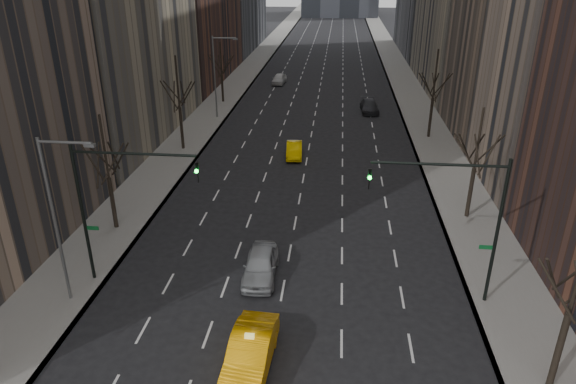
# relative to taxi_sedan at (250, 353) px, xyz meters

# --- Properties ---
(sidewalk_left) EXTENTS (4.50, 320.00, 0.15)m
(sidewalk_left) POSITION_rel_taxi_sedan_xyz_m (-11.46, 64.03, -0.77)
(sidewalk_left) COLOR slate
(sidewalk_left) RESTS_ON ground
(sidewalk_right) EXTENTS (4.50, 320.00, 0.15)m
(sidewalk_right) POSITION_rel_taxi_sedan_xyz_m (13.04, 64.03, -0.77)
(sidewalk_right) COLOR slate
(sidewalk_right) RESTS_ON ground
(tree_lw_b) EXTENTS (3.36, 3.50, 7.82)m
(tree_lw_b) POSITION_rel_taxi_sedan_xyz_m (-11.21, 12.03, 2.87)
(tree_lw_b) COLOR black
(tree_lw_b) RESTS_ON ground
(tree_lw_c) EXTENTS (3.36, 3.50, 8.74)m
(tree_lw_c) POSITION_rel_taxi_sedan_xyz_m (-11.21, 28.03, 3.19)
(tree_lw_c) COLOR black
(tree_lw_c) RESTS_ON ground
(tree_lw_d) EXTENTS (3.36, 3.50, 7.36)m
(tree_lw_d) POSITION_rel_taxi_sedan_xyz_m (-11.21, 46.03, 2.71)
(tree_lw_d) COLOR black
(tree_lw_d) RESTS_ON ground
(tree_rw_a) EXTENTS (3.36, 3.50, 8.28)m
(tree_rw_a) POSITION_rel_taxi_sedan_xyz_m (12.79, 0.03, 3.03)
(tree_rw_a) COLOR black
(tree_rw_a) RESTS_ON ground
(tree_rw_b) EXTENTS (3.36, 3.50, 7.82)m
(tree_rw_b) POSITION_rel_taxi_sedan_xyz_m (12.79, 16.03, 2.87)
(tree_rw_b) COLOR black
(tree_rw_b) RESTS_ON ground
(tree_rw_c) EXTENTS (3.36, 3.50, 8.74)m
(tree_rw_c) POSITION_rel_taxi_sedan_xyz_m (12.79, 34.03, 3.19)
(tree_rw_c) COLOR black
(tree_rw_c) RESTS_ON ground
(traffic_mast_left) EXTENTS (6.69, 0.39, 8.00)m
(traffic_mast_left) POSITION_rel_taxi_sedan_xyz_m (-8.32, 6.03, 4.64)
(traffic_mast_left) COLOR black
(traffic_mast_left) RESTS_ON ground
(traffic_mast_right) EXTENTS (6.69, 0.39, 8.00)m
(traffic_mast_right) POSITION_rel_taxi_sedan_xyz_m (9.90, 6.03, 4.64)
(traffic_mast_right) COLOR black
(traffic_mast_right) RESTS_ON ground
(streetlight_near) EXTENTS (2.83, 0.22, 9.00)m
(streetlight_near) POSITION_rel_taxi_sedan_xyz_m (-10.05, 4.03, 4.77)
(streetlight_near) COLOR slate
(streetlight_near) RESTS_ON ground
(streetlight_far) EXTENTS (2.83, 0.22, 9.00)m
(streetlight_far) POSITION_rel_taxi_sedan_xyz_m (-10.05, 39.03, 4.77)
(streetlight_far) COLOR slate
(streetlight_far) RESTS_ON ground
(taxi_sedan) EXTENTS (2.06, 5.22, 1.69)m
(taxi_sedan) POSITION_rel_taxi_sedan_xyz_m (0.00, 0.00, 0.00)
(taxi_sedan) COLOR #FFA605
(taxi_sedan) RESTS_ON ground
(silver_sedan_ahead) EXTENTS (1.93, 4.60, 1.55)m
(silver_sedan_ahead) POSITION_rel_taxi_sedan_xyz_m (-0.61, 7.27, -0.07)
(silver_sedan_ahead) COLOR gray
(silver_sedan_ahead) RESTS_ON ground
(far_taxi) EXTENTS (1.70, 4.15, 1.34)m
(far_taxi) POSITION_rel_taxi_sedan_xyz_m (-0.43, 27.16, -0.18)
(far_taxi) COLOR #EEBD05
(far_taxi) RESTS_ON ground
(far_suv_grey) EXTENTS (2.24, 4.96, 1.41)m
(far_suv_grey) POSITION_rel_taxi_sedan_xyz_m (7.17, 43.37, -0.14)
(far_suv_grey) COLOR #28282D
(far_suv_grey) RESTS_ON ground
(far_car_white) EXTENTS (2.02, 4.38, 1.45)m
(far_car_white) POSITION_rel_taxi_sedan_xyz_m (-5.31, 57.53, -0.12)
(far_car_white) COLOR silver
(far_car_white) RESTS_ON ground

